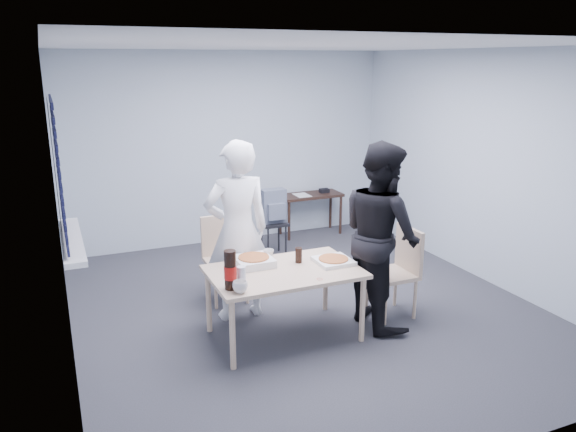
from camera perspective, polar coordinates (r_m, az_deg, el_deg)
name	(u,v)px	position (r m, az deg, el deg)	size (l,w,h in m)	color
room	(61,181)	(5.35, -22.10, 3.30)	(5.00, 5.00, 5.00)	#302F34
dining_table	(284,276)	(5.08, -0.40, -6.14)	(1.34, 0.85, 0.65)	beige
chair_far	(224,252)	(5.99, -6.56, -3.64)	(0.42, 0.42, 0.89)	beige
chair_right	(400,266)	(5.67, 11.26, -4.96)	(0.42, 0.42, 0.89)	beige
person_white	(237,231)	(5.42, -5.17, -1.54)	(0.65, 0.42, 1.77)	white
person_black	(381,235)	(5.36, 9.41, -1.87)	(0.86, 0.47, 1.77)	black
side_table	(311,199)	(8.14, 2.32, 1.71)	(0.90, 0.40, 0.60)	#352018
stool	(274,230)	(7.28, -1.48, -1.45)	(0.32, 0.32, 0.45)	black
backpack	(274,206)	(7.18, -1.46, 0.98)	(0.31, 0.23, 0.43)	slate
pizza_box_a	(254,261)	(5.17, -3.50, -4.58)	(0.33, 0.33, 0.08)	white
pizza_box_b	(333,260)	(5.25, 4.63, -4.53)	(0.32, 0.32, 0.05)	white
mug_a	(240,287)	(4.59, -4.88, -7.19)	(0.12, 0.12, 0.10)	white
mug_b	(269,254)	(5.32, -1.99, -3.91)	(0.10, 0.10, 0.09)	white
cola_glass	(299,255)	(5.22, 1.09, -4.00)	(0.06, 0.06, 0.14)	black
soda_bottle	(230,271)	(4.63, -5.88, -5.54)	(0.10, 0.10, 0.33)	black
plastic_cups	(242,277)	(4.69, -4.75, -6.15)	(0.07, 0.07, 0.18)	silver
rubber_band	(320,279)	(4.86, 3.24, -6.42)	(0.05, 0.05, 0.00)	red
papers	(302,195)	(8.04, 1.43, 2.14)	(0.20, 0.27, 0.00)	white
black_box	(324,191)	(8.21, 3.70, 2.59)	(0.14, 0.10, 0.06)	black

